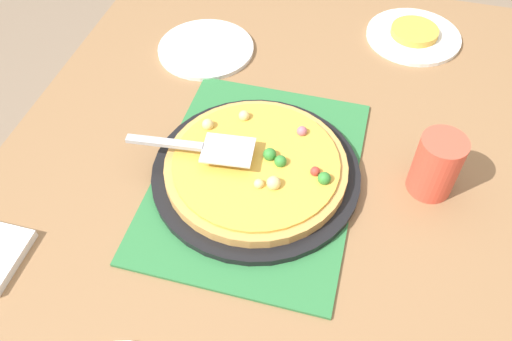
{
  "coord_description": "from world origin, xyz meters",
  "views": [
    {
      "loc": [
        -0.59,
        -0.16,
        1.5
      ],
      "look_at": [
        0.0,
        0.0,
        0.77
      ],
      "focal_mm": 36.73,
      "sensor_mm": 36.0,
      "label": 1
    }
  ],
  "objects_px": {
    "pizza_pan": "(256,173)",
    "cup_corner": "(436,165)",
    "served_slice_left": "(415,31)",
    "pizza_server": "(201,147)",
    "plate_near_left": "(413,36)",
    "pizza": "(257,166)",
    "plate_side": "(206,49)"
  },
  "relations": [
    {
      "from": "pizza",
      "to": "pizza_server",
      "type": "height_order",
      "value": "pizza_server"
    },
    {
      "from": "plate_side",
      "to": "served_slice_left",
      "type": "distance_m",
      "value": 0.49
    },
    {
      "from": "cup_corner",
      "to": "pizza_server",
      "type": "bearing_deg",
      "value": 99.73
    },
    {
      "from": "pizza",
      "to": "cup_corner",
      "type": "bearing_deg",
      "value": -79.14
    },
    {
      "from": "pizza_pan",
      "to": "plate_near_left",
      "type": "xyz_separation_m",
      "value": [
        0.51,
        -0.25,
        -0.01
      ]
    },
    {
      "from": "pizza",
      "to": "pizza_server",
      "type": "xyz_separation_m",
      "value": [
        -0.01,
        0.1,
        0.03
      ]
    },
    {
      "from": "served_slice_left",
      "to": "cup_corner",
      "type": "bearing_deg",
      "value": -172.69
    },
    {
      "from": "served_slice_left",
      "to": "pizza",
      "type": "bearing_deg",
      "value": 153.86
    },
    {
      "from": "pizza",
      "to": "served_slice_left",
      "type": "distance_m",
      "value": 0.57
    },
    {
      "from": "pizza",
      "to": "plate_side",
      "type": "xyz_separation_m",
      "value": [
        0.34,
        0.21,
        -0.03
      ]
    },
    {
      "from": "served_slice_left",
      "to": "cup_corner",
      "type": "distance_m",
      "value": 0.45
    },
    {
      "from": "plate_side",
      "to": "cup_corner",
      "type": "xyz_separation_m",
      "value": [
        -0.28,
        -0.52,
        0.06
      ]
    },
    {
      "from": "plate_near_left",
      "to": "cup_corner",
      "type": "distance_m",
      "value": 0.46
    },
    {
      "from": "plate_side",
      "to": "pizza",
      "type": "bearing_deg",
      "value": -148.08
    },
    {
      "from": "pizza",
      "to": "served_slice_left",
      "type": "xyz_separation_m",
      "value": [
        0.51,
        -0.25,
        -0.02
      ]
    },
    {
      "from": "served_slice_left",
      "to": "pizza_server",
      "type": "distance_m",
      "value": 0.63
    },
    {
      "from": "pizza_pan",
      "to": "served_slice_left",
      "type": "height_order",
      "value": "served_slice_left"
    },
    {
      "from": "pizza_pan",
      "to": "cup_corner",
      "type": "relative_size",
      "value": 3.17
    },
    {
      "from": "pizza_pan",
      "to": "plate_side",
      "type": "height_order",
      "value": "pizza_pan"
    },
    {
      "from": "plate_side",
      "to": "served_slice_left",
      "type": "bearing_deg",
      "value": -69.55
    },
    {
      "from": "pizza",
      "to": "pizza_server",
      "type": "distance_m",
      "value": 0.1
    },
    {
      "from": "pizza",
      "to": "pizza_server",
      "type": "bearing_deg",
      "value": 96.13
    },
    {
      "from": "plate_near_left",
      "to": "cup_corner",
      "type": "relative_size",
      "value": 1.83
    },
    {
      "from": "pizza",
      "to": "pizza_server",
      "type": "relative_size",
      "value": 1.42
    },
    {
      "from": "cup_corner",
      "to": "plate_near_left",
      "type": "bearing_deg",
      "value": 7.31
    },
    {
      "from": "plate_side",
      "to": "plate_near_left",
      "type": "bearing_deg",
      "value": -69.55
    },
    {
      "from": "plate_near_left",
      "to": "served_slice_left",
      "type": "relative_size",
      "value": 2.0
    },
    {
      "from": "pizza_pan",
      "to": "served_slice_left",
      "type": "distance_m",
      "value": 0.57
    },
    {
      "from": "plate_near_left",
      "to": "pizza_server",
      "type": "relative_size",
      "value": 0.94
    },
    {
      "from": "plate_side",
      "to": "pizza_server",
      "type": "height_order",
      "value": "pizza_server"
    },
    {
      "from": "cup_corner",
      "to": "served_slice_left",
      "type": "bearing_deg",
      "value": 7.31
    },
    {
      "from": "plate_side",
      "to": "cup_corner",
      "type": "distance_m",
      "value": 0.59
    }
  ]
}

